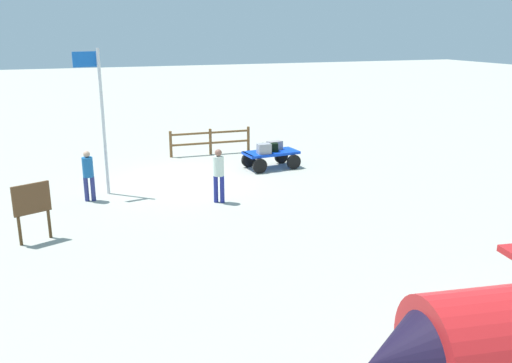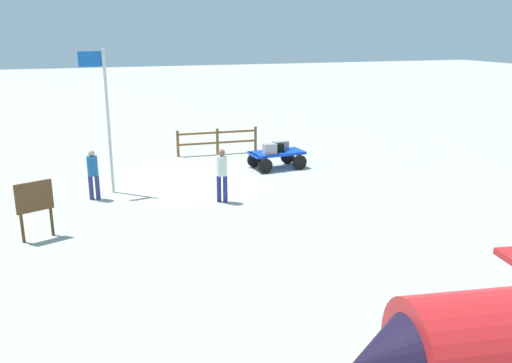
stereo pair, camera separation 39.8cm
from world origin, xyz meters
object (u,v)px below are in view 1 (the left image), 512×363
Objects in this scene: luggage_cart at (271,156)px; suitcase_navy at (264,149)px; suitcase_dark at (275,145)px; worker_trailing at (88,172)px; worker_lead at (219,172)px; suitcase_olive at (270,147)px; signboard at (32,204)px; flagpole at (100,112)px.

luggage_cart is 4.32× the size of suitcase_navy.
suitcase_dark is 7.42m from worker_trailing.
suitcase_dark is 0.37× the size of worker_lead.
suitcase_olive reaches higher than luggage_cart.
suitcase_olive is 1.04× the size of suitcase_dark.
suitcase_dark is at bearing -132.38° from worker_lead.
signboard is at bearing 15.39° from worker_lead.
suitcase_dark is 0.13× the size of flagpole.
worker_lead reaches higher than worker_trailing.
worker_trailing is 1.05× the size of signboard.
worker_lead is at bearing 146.24° from flagpole.
worker_trailing is (6.80, 1.84, 0.10)m from suitcase_olive.
worker_lead is 5.48m from signboard.
suitcase_olive is 9.63m from signboard.
flagpole is at bearing 11.39° from luggage_cart.
suitcase_olive is 0.14× the size of flagpole.
worker_trailing is at bearing -116.94° from signboard.
flagpole is at bearing 13.07° from suitcase_dark.
suitcase_olive is (0.04, 0.03, 0.35)m from luggage_cart.
suitcase_navy is at bearing -130.71° from worker_lead.
signboard reaches higher than suitcase_olive.
flagpole reaches higher than suitcase_dark.
suitcase_navy is 0.31× the size of worker_trailing.
signboard reaches higher than suitcase_navy.
suitcase_olive is 4.56m from worker_lead.
suitcase_navy reaches higher than suitcase_olive.
worker_lead is at bearing 157.57° from worker_trailing.
suitcase_dark is at bearing -166.93° from flagpole.
worker_lead is at bearing -164.61° from signboard.
worker_trailing is at bearing 15.16° from suitcase_olive.
worker_lead is at bearing 47.99° from luggage_cart.
suitcase_navy reaches higher than luggage_cart.
luggage_cart is 0.46× the size of flagpole.
suitcase_olive is 7.04m from worker_trailing.
worker_trailing is (6.84, 1.87, 0.45)m from luggage_cart.
suitcase_dark is at bearing -163.37° from worker_trailing.
suitcase_dark is at bearing -138.26° from suitcase_olive.
luggage_cart is at bearing -132.01° from worker_lead.
suitcase_dark is 0.39× the size of worker_trailing.
worker_lead is (3.35, 3.68, 0.15)m from suitcase_dark.
luggage_cart is 7.10m from worker_trailing.
suitcase_navy is 6.27m from flagpole.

